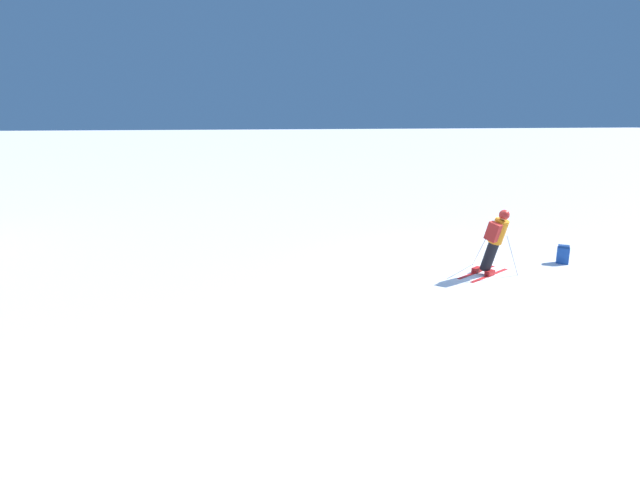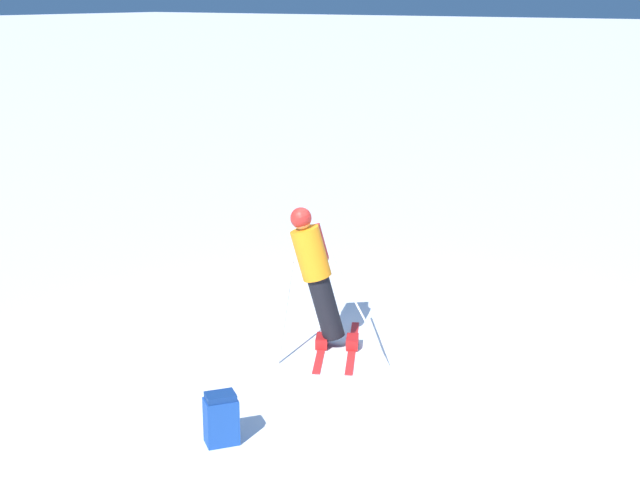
{
  "view_description": "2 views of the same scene",
  "coord_description": "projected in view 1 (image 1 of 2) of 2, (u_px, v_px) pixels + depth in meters",
  "views": [
    {
      "loc": [
        -11.05,
        6.55,
        3.82
      ],
      "look_at": [
        0.35,
        4.03,
        0.93
      ],
      "focal_mm": 28.0,
      "sensor_mm": 36.0,
      "label": 1
    },
    {
      "loc": [
        5.05,
        -8.24,
        4.03
      ],
      "look_at": [
        -1.55,
        1.45,
        0.79
      ],
      "focal_mm": 50.0,
      "sensor_mm": 36.0,
      "label": 2
    }
  ],
  "objects": [
    {
      "name": "skier",
      "position": [
        495.0,
        239.0,
        12.04
      ],
      "size": [
        1.45,
        1.64,
        1.73
      ],
      "rotation": [
        0.0,
        0.0,
        0.51
      ],
      "color": "red",
      "rests_on": "ground"
    },
    {
      "name": "ground_plane",
      "position": [
        477.0,
        270.0,
        12.76
      ],
      "size": [
        300.0,
        300.0,
        0.0
      ],
      "primitive_type": "plane",
      "color": "white"
    },
    {
      "name": "spare_backpack",
      "position": [
        563.0,
        255.0,
        13.31
      ],
      "size": [
        0.35,
        0.37,
        0.5
      ],
      "rotation": [
        0.0,
        0.0,
        4.08
      ],
      "color": "#194293",
      "rests_on": "ground"
    }
  ]
}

